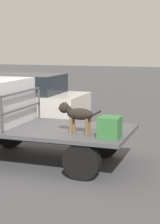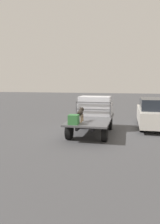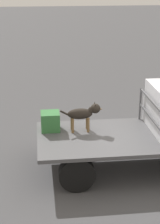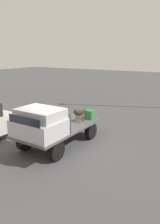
{
  "view_description": "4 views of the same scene",
  "coord_description": "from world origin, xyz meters",
  "views": [
    {
      "loc": [
        -3.51,
        7.4,
        2.56
      ],
      "look_at": [
        -1.06,
        0.35,
        1.24
      ],
      "focal_mm": 60.0,
      "sensor_mm": 36.0,
      "label": 1
    },
    {
      "loc": [
        -10.61,
        -1.8,
        2.6
      ],
      "look_at": [
        -1.06,
        0.35,
        1.24
      ],
      "focal_mm": 35.0,
      "sensor_mm": 36.0,
      "label": 2
    },
    {
      "loc": [
        -1.94,
        -7.3,
        4.18
      ],
      "look_at": [
        -1.06,
        0.35,
        1.24
      ],
      "focal_mm": 60.0,
      "sensor_mm": 36.0,
      "label": 3
    },
    {
      "loc": [
        6.92,
        5.5,
        3.81
      ],
      "look_at": [
        -1.06,
        0.35,
        1.24
      ],
      "focal_mm": 35.0,
      "sensor_mm": 36.0,
      "label": 4
    }
  ],
  "objects": [
    {
      "name": "dog",
      "position": [
        -0.96,
        0.35,
        1.21
      ],
      "size": [
        0.94,
        0.24,
        0.66
      ],
      "rotation": [
        0.0,
        0.0,
        0.12
      ],
      "color": "brown",
      "rests_on": "flatbed_truck"
    },
    {
      "name": "truck_cab",
      "position": [
        1.21,
        0.0,
        1.28
      ],
      "size": [
        1.45,
        1.82,
        1.02
      ],
      "color": "#B7B7BC",
      "rests_on": "flatbed_truck"
    },
    {
      "name": "truck_headboard",
      "position": [
        0.45,
        0.0,
        1.31
      ],
      "size": [
        0.04,
        1.82,
        0.78
      ],
      "color": "#4C4C4F",
      "rests_on": "flatbed_truck"
    },
    {
      "name": "flatbed_truck",
      "position": [
        0.0,
        0.0,
        0.58
      ],
      "size": [
        4.04,
        1.94,
        0.79
      ],
      "color": "black",
      "rests_on": "ground"
    },
    {
      "name": "cargo_crate",
      "position": [
        -1.71,
        0.48,
        1.0
      ],
      "size": [
        0.42,
        0.42,
        0.42
      ],
      "color": "#337038",
      "rests_on": "flatbed_truck"
    },
    {
      "name": "parked_sedan",
      "position": [
        2.31,
        -3.29,
        0.84
      ],
      "size": [
        4.43,
        1.88,
        1.68
      ],
      "rotation": [
        0.0,
        0.0,
        0.08
      ],
      "color": "black",
      "rests_on": "ground"
    },
    {
      "name": "ground_plane",
      "position": [
        0.0,
        0.0,
        0.0
      ],
      "size": [
        80.0,
        80.0,
        0.0
      ],
      "primitive_type": "plane",
      "color": "#474749"
    }
  ]
}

